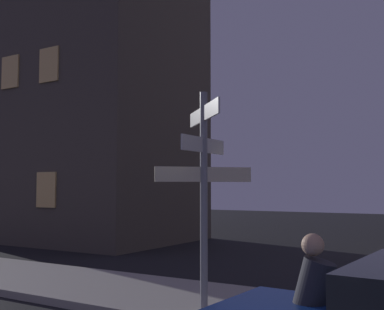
{
  "coord_description": "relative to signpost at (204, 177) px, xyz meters",
  "views": [
    {
      "loc": [
        4.81,
        -0.32,
        2.05
      ],
      "look_at": [
        0.79,
        6.35,
        2.59
      ],
      "focal_mm": 44.48,
      "sensor_mm": 36.0,
      "label": 1
    }
  ],
  "objects": [
    {
      "name": "sidewalk_kerb",
      "position": [
        -1.04,
        0.68,
        -2.16
      ],
      "size": [
        40.0,
        2.68,
        0.14
      ],
      "primitive_type": "cube",
      "color": "#9E9991",
      "rests_on": "ground_plane"
    },
    {
      "name": "signpost",
      "position": [
        0.0,
        0.0,
        0.0
      ],
      "size": [
        1.22,
        1.33,
        3.46
      ],
      "color": "gray",
      "rests_on": "sidewalk_kerb"
    }
  ]
}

